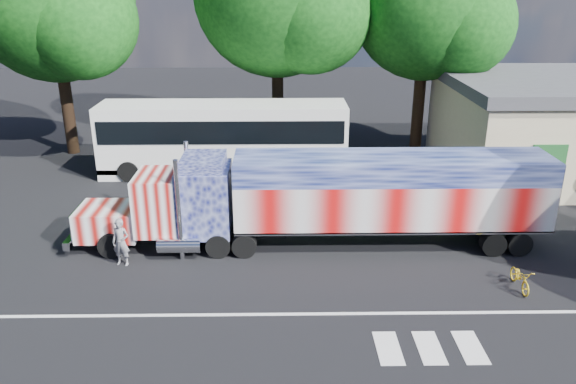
{
  "coord_description": "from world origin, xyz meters",
  "views": [
    {
      "loc": [
        -0.33,
        -18.36,
        10.07
      ],
      "look_at": [
        0.0,
        3.0,
        1.9
      ],
      "focal_mm": 35.0,
      "sensor_mm": 36.0,
      "label": 1
    }
  ],
  "objects_px": {
    "tree_nw_a": "(55,1)",
    "coach_bus": "(224,138)",
    "semi_truck": "(331,197)",
    "tree_ne_a": "(429,6)",
    "bicycle": "(520,278)",
    "woman": "(121,242)"
  },
  "relations": [
    {
      "from": "woman",
      "to": "coach_bus",
      "type": "bearing_deg",
      "value": 86.8
    },
    {
      "from": "tree_ne_a",
      "to": "tree_nw_a",
      "type": "bearing_deg",
      "value": -179.01
    },
    {
      "from": "semi_truck",
      "to": "bicycle",
      "type": "xyz_separation_m",
      "value": [
        6.26,
        -3.52,
        -1.65
      ]
    },
    {
      "from": "woman",
      "to": "tree_nw_a",
      "type": "height_order",
      "value": "tree_nw_a"
    },
    {
      "from": "coach_bus",
      "to": "woman",
      "type": "relative_size",
      "value": 7.22
    },
    {
      "from": "bicycle",
      "to": "tree_nw_a",
      "type": "relative_size",
      "value": 0.12
    },
    {
      "from": "semi_truck",
      "to": "bicycle",
      "type": "relative_size",
      "value": 12.1
    },
    {
      "from": "tree_nw_a",
      "to": "tree_ne_a",
      "type": "bearing_deg",
      "value": 0.99
    },
    {
      "from": "semi_truck",
      "to": "tree_nw_a",
      "type": "height_order",
      "value": "tree_nw_a"
    },
    {
      "from": "tree_nw_a",
      "to": "coach_bus",
      "type": "bearing_deg",
      "value": -22.36
    },
    {
      "from": "semi_truck",
      "to": "bicycle",
      "type": "bearing_deg",
      "value": -29.38
    },
    {
      "from": "bicycle",
      "to": "tree_ne_a",
      "type": "height_order",
      "value": "tree_ne_a"
    },
    {
      "from": "semi_truck",
      "to": "coach_bus",
      "type": "xyz_separation_m",
      "value": [
        -5.04,
        9.03,
        -0.06
      ]
    },
    {
      "from": "semi_truck",
      "to": "tree_ne_a",
      "type": "xyz_separation_m",
      "value": [
        6.62,
        13.32,
        6.5
      ]
    },
    {
      "from": "tree_nw_a",
      "to": "tree_ne_a",
      "type": "height_order",
      "value": "tree_nw_a"
    },
    {
      "from": "coach_bus",
      "to": "tree_nw_a",
      "type": "xyz_separation_m",
      "value": [
        -9.54,
        3.92,
        6.84
      ]
    },
    {
      "from": "coach_bus",
      "to": "tree_ne_a",
      "type": "bearing_deg",
      "value": 20.19
    },
    {
      "from": "semi_truck",
      "to": "tree_nw_a",
      "type": "distance_m",
      "value": 20.65
    },
    {
      "from": "semi_truck",
      "to": "coach_bus",
      "type": "distance_m",
      "value": 10.34
    },
    {
      "from": "semi_truck",
      "to": "woman",
      "type": "distance_m",
      "value": 8.16
    },
    {
      "from": "semi_truck",
      "to": "bicycle",
      "type": "distance_m",
      "value": 7.37
    },
    {
      "from": "coach_bus",
      "to": "tree_ne_a",
      "type": "relative_size",
      "value": 1.02
    }
  ]
}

